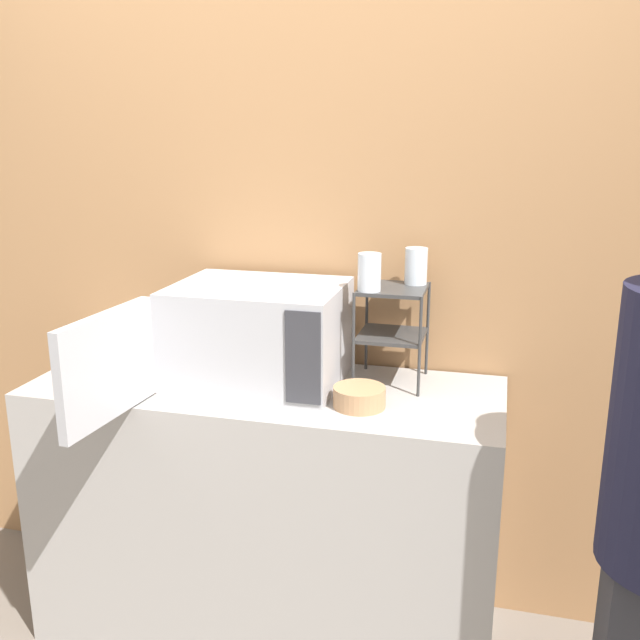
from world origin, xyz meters
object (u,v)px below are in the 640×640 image
at_px(glass_back_right, 416,266).
at_px(dish_rack, 392,315).
at_px(bowl, 359,397).
at_px(glass_front_left, 369,272).
at_px(microwave, 252,335).

bearing_deg(glass_back_right, dish_rack, -132.16).
relative_size(glass_back_right, bowl, 0.75).
xyz_separation_m(glass_front_left, bowl, (0.01, -0.17, -0.35)).
xyz_separation_m(dish_rack, bowl, (-0.06, -0.24, -0.20)).
bearing_deg(bowl, glass_front_left, 92.78).
distance_m(glass_back_right, bowl, 0.49).
height_order(glass_front_left, glass_back_right, same).
bearing_deg(glass_front_left, dish_rack, 46.94).
height_order(microwave, glass_front_left, glass_front_left).
relative_size(dish_rack, glass_front_left, 2.71).
bearing_deg(glass_back_right, microwave, -160.22).
bearing_deg(microwave, dish_rack, 14.24).
distance_m(glass_front_left, bowl, 0.39).
distance_m(dish_rack, bowl, 0.32).
bearing_deg(microwave, glass_back_right, 19.78).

